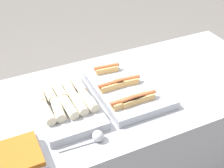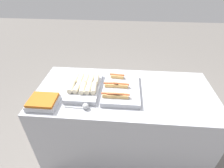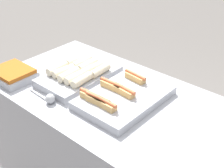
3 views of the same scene
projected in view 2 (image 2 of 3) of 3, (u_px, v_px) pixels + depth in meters
name	position (u px, v px, depth m)	size (l,w,h in m)	color
ground_plane	(122.00, 145.00, 2.34)	(12.00, 12.00, 0.00)	slate
counter	(123.00, 122.00, 2.07)	(1.85, 0.86, 0.92)	#A8AAB2
tray_hotdogs	(120.00, 89.00, 1.79)	(0.37, 0.54, 0.10)	#A8AAB2
tray_wraps	(85.00, 86.00, 1.81)	(0.31, 0.52, 0.10)	#A8AAB2
tray_side_front	(43.00, 102.00, 1.61)	(0.27, 0.23, 0.07)	#A8AAB2
serving_spoon_near	(85.00, 106.00, 1.58)	(0.23, 0.06, 0.06)	#B2B5BA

